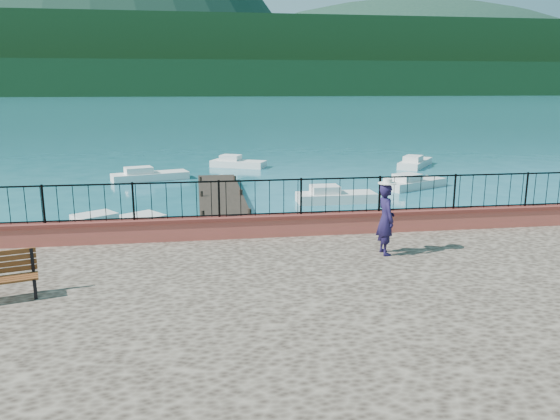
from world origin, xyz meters
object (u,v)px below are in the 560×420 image
object	(u,v)px
boat_0	(111,221)
boat_2	(414,180)
person	(386,219)
boat_1	(336,193)
boat_5	(415,160)
boat_4	(238,161)
boat_3	(150,173)

from	to	relation	value
boat_0	boat_2	size ratio (longest dim) A/B	1.10
person	boat_1	bearing A→B (deg)	-10.55
boat_0	person	bearing A→B (deg)	-80.70
person	boat_5	bearing A→B (deg)	-25.87
boat_1	boat_2	distance (m)	5.64
boat_0	boat_4	world-z (taller)	same
boat_1	person	bearing A→B (deg)	-99.41
boat_4	boat_5	distance (m)	11.61
boat_2	boat_5	bearing A→B (deg)	40.58
boat_2	boat_4	bearing A→B (deg)	107.03
boat_2	boat_5	size ratio (longest dim) A/B	0.88
person	boat_0	bearing A→B (deg)	42.90
boat_0	boat_2	bearing A→B (deg)	-10.09
person	boat_3	distance (m)	20.25
boat_0	boat_4	xyz separation A→B (m)	(5.83, 15.54, 0.00)
boat_4	boat_5	world-z (taller)	same
boat_2	boat_5	distance (m)	7.93
boat_0	boat_3	distance (m)	11.24
boat_4	boat_5	bearing A→B (deg)	18.03
boat_1	boat_4	world-z (taller)	same
person	boat_5	world-z (taller)	person
boat_3	boat_5	distance (m)	17.03
person	boat_2	distance (m)	15.96
person	boat_3	xyz separation A→B (m)	(-7.03, 18.92, -1.66)
boat_0	boat_1	world-z (taller)	same
boat_0	boat_4	distance (m)	16.60
boat_4	boat_2	bearing A→B (deg)	-20.76
boat_0	boat_3	world-z (taller)	same
person	boat_4	distance (m)	23.36
boat_0	boat_5	distance (m)	22.30
boat_5	boat_2	bearing A→B (deg)	-166.41
person	boat_1	size ratio (longest dim) A/B	0.48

